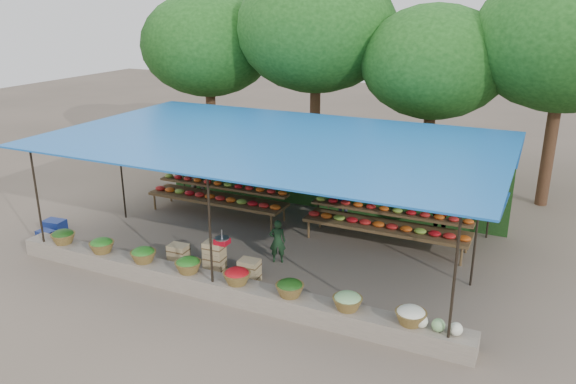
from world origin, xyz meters
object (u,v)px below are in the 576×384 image
at_px(crate_counter, 214,260).
at_px(weighing_scale, 222,241).
at_px(vendor_seated, 278,241).
at_px(blue_crate_front, 46,235).
at_px(blue_crate_back, 55,226).

distance_m(crate_counter, weighing_scale, 0.60).
xyz_separation_m(vendor_seated, blue_crate_front, (-6.04, -1.42, -0.40)).
bearing_deg(blue_crate_front, vendor_seated, 18.43).
bearing_deg(blue_crate_back, blue_crate_front, -71.49).
distance_m(crate_counter, vendor_seated, 1.58).
bearing_deg(vendor_seated, blue_crate_front, -9.31).
distance_m(weighing_scale, vendor_seated, 1.44).
bearing_deg(weighing_scale, vendor_seated, 54.34).
relative_size(crate_counter, weighing_scale, 6.87).
bearing_deg(weighing_scale, blue_crate_front, -176.98).
distance_m(vendor_seated, blue_crate_front, 6.21).
height_order(weighing_scale, blue_crate_back, weighing_scale).
xyz_separation_m(crate_counter, blue_crate_back, (-5.20, 0.24, -0.15)).
height_order(crate_counter, blue_crate_front, crate_counter).
bearing_deg(vendor_seated, blue_crate_back, -14.31).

